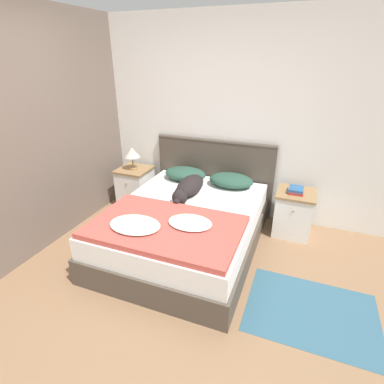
# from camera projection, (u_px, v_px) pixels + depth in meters

# --- Properties ---
(ground_plane) EXTENTS (16.00, 16.00, 0.00)m
(ground_plane) POSITION_uv_depth(u_px,v_px,m) (144.00, 310.00, 2.63)
(ground_plane) COLOR #896647
(wall_back) EXTENTS (9.00, 0.06, 2.55)m
(wall_back) POSITION_uv_depth(u_px,v_px,m) (219.00, 120.00, 3.91)
(wall_back) COLOR white
(wall_back) RESTS_ON ground_plane
(wall_side_left) EXTENTS (0.06, 3.10, 2.55)m
(wall_side_left) POSITION_uv_depth(u_px,v_px,m) (64.00, 127.00, 3.51)
(wall_side_left) COLOR #706056
(wall_side_left) RESTS_ON ground_plane
(bed) EXTENTS (1.56, 2.01, 0.51)m
(bed) POSITION_uv_depth(u_px,v_px,m) (186.00, 228.00, 3.41)
(bed) COLOR #4C4238
(bed) RESTS_ON ground_plane
(headboard) EXTENTS (1.64, 0.06, 1.03)m
(headboard) POSITION_uv_depth(u_px,v_px,m) (214.00, 174.00, 4.16)
(headboard) COLOR #4C4238
(headboard) RESTS_ON ground_plane
(nightstand_left) EXTENTS (0.45, 0.47, 0.56)m
(nightstand_left) POSITION_uv_depth(u_px,v_px,m) (135.00, 186.00, 4.42)
(nightstand_left) COLOR white
(nightstand_left) RESTS_ON ground_plane
(nightstand_right) EXTENTS (0.45, 0.47, 0.56)m
(nightstand_right) POSITION_uv_depth(u_px,v_px,m) (293.00, 213.00, 3.67)
(nightstand_right) COLOR white
(nightstand_right) RESTS_ON ground_plane
(pillow_left) EXTENTS (0.56, 0.39, 0.16)m
(pillow_left) POSITION_uv_depth(u_px,v_px,m) (185.00, 174.00, 4.02)
(pillow_left) COLOR #284C3D
(pillow_left) RESTS_ON bed
(pillow_right) EXTENTS (0.56, 0.39, 0.16)m
(pillow_right) POSITION_uv_depth(u_px,v_px,m) (231.00, 180.00, 3.81)
(pillow_right) COLOR #284C3D
(pillow_right) RESTS_ON bed
(quilt) EXTENTS (1.44, 0.92, 0.10)m
(quilt) POSITION_uv_depth(u_px,v_px,m) (164.00, 226.00, 2.87)
(quilt) COLOR #BC4C42
(quilt) RESTS_ON bed
(dog) EXTENTS (0.27, 0.80, 0.20)m
(dog) POSITION_uv_depth(u_px,v_px,m) (189.00, 187.00, 3.57)
(dog) COLOR black
(dog) RESTS_ON bed
(book_stack) EXTENTS (0.17, 0.20, 0.06)m
(book_stack) POSITION_uv_depth(u_px,v_px,m) (296.00, 190.00, 3.54)
(book_stack) COLOR #AD2D28
(book_stack) RESTS_ON nightstand_right
(table_lamp) EXTENTS (0.22, 0.22, 0.32)m
(table_lamp) POSITION_uv_depth(u_px,v_px,m) (132.00, 153.00, 4.19)
(table_lamp) COLOR #9E7A4C
(table_lamp) RESTS_ON nightstand_left
(rug) EXTENTS (1.09, 0.84, 0.00)m
(rug) POSITION_uv_depth(u_px,v_px,m) (311.00, 312.00, 2.61)
(rug) COLOR #335B70
(rug) RESTS_ON ground_plane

